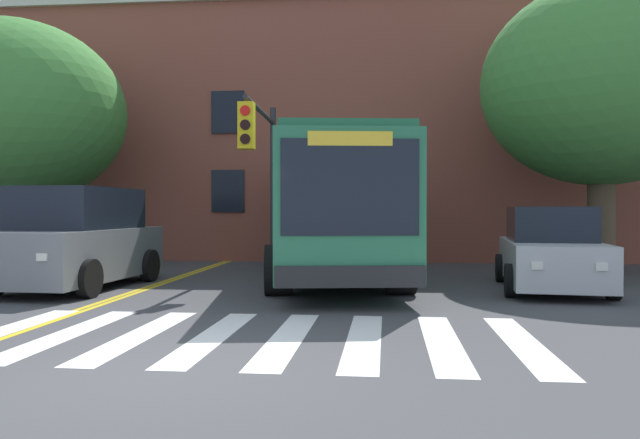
{
  "coord_description": "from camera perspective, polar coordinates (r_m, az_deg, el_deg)",
  "views": [
    {
      "loc": [
        2.34,
        -6.29,
        1.7
      ],
      "look_at": [
        0.88,
        8.7,
        1.47
      ],
      "focal_mm": 35.0,
      "sensor_mm": 36.0,
      "label": 1
    }
  ],
  "objects": [
    {
      "name": "crosswalk",
      "position": [
        8.52,
        -6.43,
        -10.63
      ],
      "size": [
        7.58,
        3.72,
        0.01
      ],
      "color": "white",
      "rests_on": "ground"
    },
    {
      "name": "lane_line_yellow_outer",
      "position": [
        22.78,
        -7.11,
        -3.42
      ],
      "size": [
        0.12,
        36.0,
        0.01
      ],
      "primitive_type": "cube",
      "color": "gold",
      "rests_on": "ground"
    },
    {
      "name": "building_facade",
      "position": [
        24.34,
        -6.51,
        7.88
      ],
      "size": [
        37.98,
        6.82,
        9.34
      ],
      "color": "brown",
      "rests_on": "ground"
    },
    {
      "name": "lane_line_yellow_inner",
      "position": [
        22.81,
        -7.5,
        -3.41
      ],
      "size": [
        0.12,
        36.0,
        0.01
      ],
      "primitive_type": "cube",
      "color": "gold",
      "rests_on": "ground"
    },
    {
      "name": "ground_plane",
      "position": [
        6.92,
        -14.79,
        -13.38
      ],
      "size": [
        120.0,
        120.0,
        0.0
      ],
      "primitive_type": "plane",
      "color": "#424244"
    },
    {
      "name": "traffic_light_overhead",
      "position": [
        15.54,
        -5.31,
        5.94
      ],
      "size": [
        0.35,
        4.14,
        4.53
      ],
      "color": "#28282D",
      "rests_on": "ground"
    },
    {
      "name": "street_tree_curbside_large",
      "position": [
        18.17,
        24.4,
        11.16
      ],
      "size": [
        7.64,
        7.5,
        7.64
      ],
      "color": "brown",
      "rests_on": "ground"
    },
    {
      "name": "car_grey_near_lane",
      "position": [
        14.55,
        -21.19,
        -1.8
      ],
      "size": [
        2.38,
        4.71,
        2.19
      ],
      "color": "slate",
      "rests_on": "ground"
    },
    {
      "name": "car_silver_far_lane",
      "position": [
        14.17,
        20.32,
        -2.81
      ],
      "size": [
        2.44,
        4.53,
        1.77
      ],
      "color": "#B7BABF",
      "rests_on": "ground"
    },
    {
      "name": "city_bus",
      "position": [
        16.02,
        0.84,
        1.2
      ],
      "size": [
        4.16,
        11.85,
        3.26
      ],
      "color": "#28704C",
      "rests_on": "ground"
    },
    {
      "name": "street_tree_curbside_small",
      "position": [
        19.99,
        -26.46,
        8.67
      ],
      "size": [
        6.88,
        6.25,
        7.09
      ],
      "color": "brown",
      "rests_on": "ground"
    }
  ]
}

